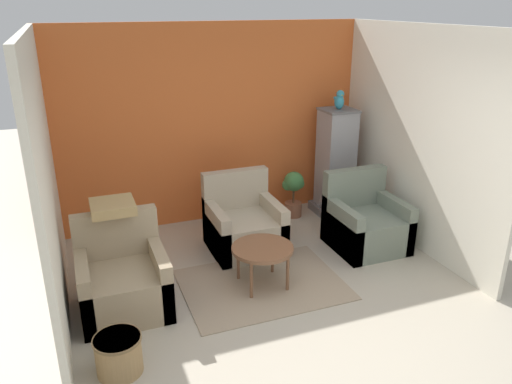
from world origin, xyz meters
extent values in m
plane|color=#B2A893|center=(0.00, 0.00, 0.00)|extent=(20.00, 20.00, 0.00)
cube|color=orange|center=(0.00, 3.17, 1.34)|extent=(4.27, 0.06, 2.69)
cube|color=silver|center=(-2.11, 1.57, 1.34)|extent=(0.06, 3.14, 2.69)
cube|color=silver|center=(2.11, 1.57, 1.34)|extent=(0.06, 3.14, 2.69)
cube|color=gray|center=(-0.08, 1.17, 0.01)|extent=(1.73, 1.30, 0.01)
cylinder|color=brown|center=(-0.08, 1.17, 0.45)|extent=(0.67, 0.67, 0.04)
cylinder|color=brown|center=(-0.29, 0.96, 0.21)|extent=(0.04, 0.04, 0.43)
cylinder|color=brown|center=(0.13, 0.96, 0.21)|extent=(0.04, 0.04, 0.43)
cylinder|color=brown|center=(-0.29, 1.38, 0.21)|extent=(0.04, 0.04, 0.43)
cylinder|color=brown|center=(0.13, 1.38, 0.21)|extent=(0.04, 0.04, 0.43)
cube|color=#9E896B|center=(-1.54, 1.23, 0.22)|extent=(0.85, 0.84, 0.45)
cube|color=#9E896B|center=(-1.54, 1.58, 0.69)|extent=(0.85, 0.14, 0.49)
cube|color=#9E896B|center=(-1.90, 1.23, 0.31)|extent=(0.12, 0.84, 0.62)
cube|color=#9E896B|center=(-1.17, 1.23, 0.31)|extent=(0.12, 0.84, 0.62)
cube|color=slate|center=(1.47, 1.54, 0.22)|extent=(0.85, 0.84, 0.45)
cube|color=slate|center=(1.47, 1.89, 0.69)|extent=(0.85, 0.14, 0.49)
cube|color=slate|center=(1.11, 1.54, 0.31)|extent=(0.12, 0.84, 0.62)
cube|color=slate|center=(1.84, 1.54, 0.31)|extent=(0.12, 0.84, 0.62)
cube|color=tan|center=(0.02, 2.02, 0.22)|extent=(0.85, 0.84, 0.45)
cube|color=tan|center=(0.02, 2.37, 0.69)|extent=(0.85, 0.14, 0.49)
cube|color=tan|center=(-0.34, 2.02, 0.31)|extent=(0.12, 0.84, 0.62)
cube|color=tan|center=(0.39, 2.02, 0.31)|extent=(0.12, 0.84, 0.62)
cube|color=slate|center=(1.64, 2.68, 0.06)|extent=(0.55, 0.55, 0.12)
cube|color=#939399|center=(1.64, 2.68, 0.81)|extent=(0.43, 0.43, 1.38)
cube|color=slate|center=(1.64, 2.68, 1.52)|extent=(0.45, 0.45, 0.03)
ellipsoid|color=teal|center=(1.64, 2.68, 1.63)|extent=(0.12, 0.15, 0.20)
sphere|color=teal|center=(1.64, 2.67, 1.74)|extent=(0.11, 0.11, 0.11)
cone|color=gold|center=(1.64, 2.62, 1.74)|extent=(0.05, 0.05, 0.05)
cone|color=teal|center=(1.64, 2.75, 1.61)|extent=(0.06, 0.13, 0.17)
cylinder|color=brown|center=(1.04, 2.77, 0.10)|extent=(0.25, 0.25, 0.20)
cylinder|color=brown|center=(1.04, 2.77, 0.32)|extent=(0.03, 0.03, 0.23)
sphere|color=#427F42|center=(1.04, 2.77, 0.53)|extent=(0.28, 0.28, 0.28)
sphere|color=#427F42|center=(0.96, 2.80, 0.48)|extent=(0.17, 0.17, 0.17)
sphere|color=#427F42|center=(1.11, 2.75, 0.49)|extent=(0.16, 0.16, 0.16)
cylinder|color=#A37F51|center=(-1.70, 0.32, 0.17)|extent=(0.38, 0.38, 0.34)
cylinder|color=brown|center=(-1.70, 0.32, 0.33)|extent=(0.40, 0.40, 0.02)
cube|color=tan|center=(-1.54, 1.58, 0.99)|extent=(0.43, 0.43, 0.10)
camera|label=1|loc=(-1.85, -3.24, 2.91)|focal=35.00mm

